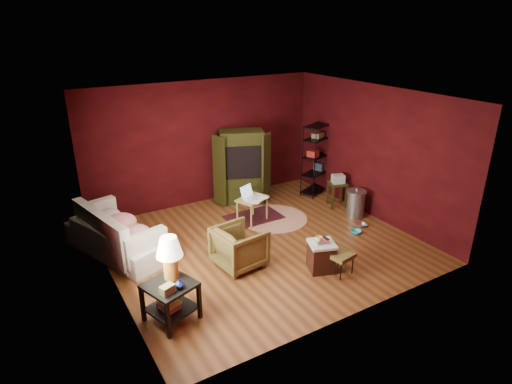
% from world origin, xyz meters
% --- Properties ---
extents(room, '(5.54, 5.04, 2.84)m').
position_xyz_m(room, '(-0.04, -0.01, 1.40)').
color(room, brown).
rests_on(room, ground).
extents(sofa, '(1.36, 2.27, 0.85)m').
position_xyz_m(sofa, '(-2.44, 1.03, 0.43)').
color(sofa, silver).
rests_on(sofa, ground).
extents(armchair, '(0.81, 0.86, 0.80)m').
position_xyz_m(armchair, '(-0.73, -0.46, 0.40)').
color(armchair, black).
rests_on(armchair, ground).
extents(pet_bowl_steel, '(0.22, 0.08, 0.21)m').
position_xyz_m(pet_bowl_steel, '(2.18, -0.44, 0.11)').
color(pet_bowl_steel, silver).
rests_on(pet_bowl_steel, ground).
extents(pet_bowl_turquoise, '(0.22, 0.09, 0.21)m').
position_xyz_m(pet_bowl_turquoise, '(1.86, -0.62, 0.10)').
color(pet_bowl_turquoise, '#29B9C3').
rests_on(pet_bowl_turquoise, ground).
extents(vase, '(0.14, 0.14, 0.14)m').
position_xyz_m(vase, '(-2.18, -1.41, 0.66)').
color(vase, '#0D1341').
rests_on(vase, side_table).
extents(mug, '(0.12, 0.10, 0.12)m').
position_xyz_m(mug, '(0.29, -1.33, 0.64)').
color(mug, '#FFEB7C').
rests_on(mug, hamper).
extents(side_table, '(0.79, 0.79, 1.24)m').
position_xyz_m(side_table, '(-2.22, -1.17, 0.74)').
color(side_table, black).
rests_on(side_table, ground).
extents(sofa_cushions, '(1.23, 2.13, 0.84)m').
position_xyz_m(sofa_cushions, '(-2.45, 1.01, 0.41)').
color(sofa_cushions, silver).
rests_on(sofa_cushions, sofa).
extents(hamper, '(0.55, 0.55, 0.60)m').
position_xyz_m(hamper, '(0.39, -1.31, 0.27)').
color(hamper, '#401A0E').
rests_on(hamper, ground).
extents(footstool, '(0.44, 0.44, 0.39)m').
position_xyz_m(footstool, '(0.60, -1.55, 0.34)').
color(footstool, black).
rests_on(footstool, ground).
extents(rug_round, '(1.55, 1.55, 0.01)m').
position_xyz_m(rug_round, '(0.81, 0.81, 0.01)').
color(rug_round, beige).
rests_on(rug_round, ground).
extents(rug_oriental, '(1.17, 0.78, 0.01)m').
position_xyz_m(rug_oriental, '(0.47, 1.07, 0.02)').
color(rug_oriental, '#50151B').
rests_on(rug_oriental, ground).
extents(laptop_desk, '(0.77, 0.68, 0.79)m').
position_xyz_m(laptop_desk, '(0.32, 0.91, 0.49)').
color(laptop_desk, tan).
rests_on(laptop_desk, ground).
extents(tv_armoire, '(1.24, 0.99, 1.70)m').
position_xyz_m(tv_armoire, '(0.70, 2.01, 0.88)').
color(tv_armoire, '#2E2D0D').
rests_on(tv_armoire, ground).
extents(wire_shelving, '(0.91, 0.66, 1.72)m').
position_xyz_m(wire_shelving, '(2.52, 1.55, 0.94)').
color(wire_shelving, black).
rests_on(wire_shelving, ground).
extents(small_stand, '(0.49, 0.49, 0.76)m').
position_xyz_m(small_stand, '(2.42, 0.64, 0.57)').
color(small_stand, '#2E2D0D').
rests_on(small_stand, ground).
extents(trash_can, '(0.51, 0.51, 0.65)m').
position_xyz_m(trash_can, '(2.38, -0.02, 0.31)').
color(trash_can, '#9D9FA5').
rests_on(trash_can, ground).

